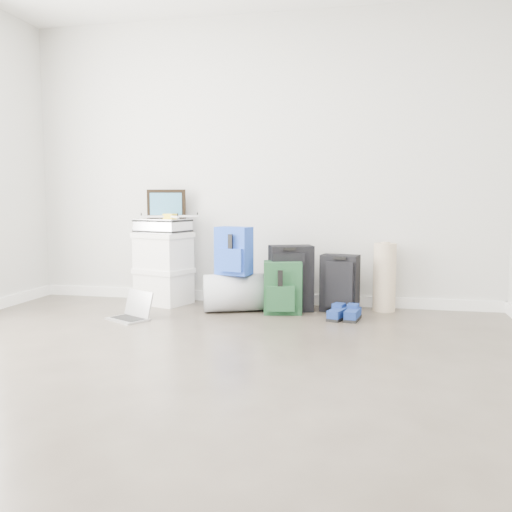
% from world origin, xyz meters
% --- Properties ---
extents(ground, '(5.00, 5.00, 0.00)m').
position_xyz_m(ground, '(0.00, 0.00, 0.00)').
color(ground, '#3B332B').
rests_on(ground, ground).
extents(room_envelope, '(4.52, 5.02, 2.71)m').
position_xyz_m(room_envelope, '(0.00, 0.02, 1.72)').
color(room_envelope, beige).
rests_on(room_envelope, ground).
extents(boxes_stack, '(0.58, 0.52, 0.68)m').
position_xyz_m(boxes_stack, '(-0.87, 2.26, 0.34)').
color(boxes_stack, white).
rests_on(boxes_stack, ground).
extents(briefcase, '(0.53, 0.44, 0.13)m').
position_xyz_m(briefcase, '(-0.87, 2.26, 0.75)').
color(briefcase, '#B2B2B7').
rests_on(briefcase, boxes_stack).
extents(painting, '(0.37, 0.09, 0.28)m').
position_xyz_m(painting, '(-0.87, 2.36, 0.95)').
color(painting, black).
rests_on(painting, briefcase).
extents(drone, '(0.47, 0.47, 0.05)m').
position_xyz_m(drone, '(-0.79, 2.24, 0.84)').
color(drone, yellow).
rests_on(drone, briefcase).
extents(duffel_bag, '(0.63, 0.51, 0.33)m').
position_xyz_m(duffel_bag, '(-0.13, 2.05, 0.17)').
color(duffel_bag, '#989BA0').
rests_on(duffel_bag, ground).
extents(blue_backpack, '(0.33, 0.28, 0.42)m').
position_xyz_m(blue_backpack, '(-0.13, 2.02, 0.54)').
color(blue_backpack, '#1A47AF').
rests_on(blue_backpack, duffel_bag).
extents(large_suitcase, '(0.43, 0.35, 0.59)m').
position_xyz_m(large_suitcase, '(0.36, 2.18, 0.29)').
color(large_suitcase, black).
rests_on(large_suitcase, ground).
extents(green_backpack, '(0.36, 0.29, 0.46)m').
position_xyz_m(green_backpack, '(0.31, 2.04, 0.22)').
color(green_backpack, '#15391C').
rests_on(green_backpack, ground).
extents(carry_on, '(0.35, 0.27, 0.51)m').
position_xyz_m(carry_on, '(0.79, 2.22, 0.25)').
color(carry_on, black).
rests_on(carry_on, ground).
extents(shoes, '(0.29, 0.29, 0.09)m').
position_xyz_m(shoes, '(0.86, 1.91, 0.04)').
color(shoes, black).
rests_on(shoes, ground).
extents(rolled_rug, '(0.20, 0.20, 0.61)m').
position_xyz_m(rolled_rug, '(1.18, 2.35, 0.30)').
color(rolled_rug, tan).
rests_on(rolled_rug, ground).
extents(laptop, '(0.40, 0.37, 0.23)m').
position_xyz_m(laptop, '(-0.88, 1.56, 0.06)').
color(laptop, silver).
rests_on(laptop, ground).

